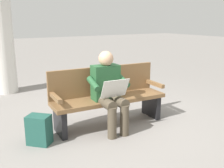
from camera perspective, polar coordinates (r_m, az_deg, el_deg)
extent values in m
plane|color=gray|center=(4.20, -0.54, -8.79)|extent=(40.00, 40.00, 0.00)
cube|color=brown|center=(4.06, -0.55, -3.32)|extent=(1.83, 0.61, 0.06)
cube|color=brown|center=(4.18, -1.91, 0.81)|extent=(1.80, 0.18, 0.45)
cube|color=brown|center=(4.46, 9.20, 0.09)|extent=(0.09, 0.48, 0.06)
cube|color=brown|center=(3.72, -12.29, -2.86)|extent=(0.09, 0.48, 0.06)
cube|color=black|center=(4.53, 8.51, -4.59)|extent=(0.11, 0.44, 0.39)
cube|color=black|center=(3.85, -11.27, -8.11)|extent=(0.11, 0.44, 0.39)
cube|color=#23512D|center=(3.90, -1.43, 0.38)|extent=(0.41, 0.25, 0.52)
sphere|color=tan|center=(3.81, -1.33, 5.57)|extent=(0.22, 0.22, 0.22)
cylinder|color=#4C4233|center=(3.83, 1.34, -3.68)|extent=(0.18, 0.43, 0.15)
cylinder|color=#4C4233|center=(3.74, -1.35, -4.12)|extent=(0.18, 0.43, 0.15)
cylinder|color=#4C4233|center=(3.76, 2.74, -7.94)|extent=(0.13, 0.13, 0.45)
cylinder|color=#4C4233|center=(3.67, 0.01, -8.50)|extent=(0.13, 0.13, 0.45)
cylinder|color=#23512D|center=(3.92, 2.36, 0.83)|extent=(0.11, 0.32, 0.18)
cylinder|color=#23512D|center=(3.70, -4.07, 0.03)|extent=(0.11, 0.32, 0.18)
cube|color=silver|center=(3.65, 0.67, -1.01)|extent=(0.41, 0.16, 0.27)
cube|color=#1E4C42|center=(3.65, -15.62, -9.61)|extent=(0.36, 0.36, 0.40)
cube|color=#23574C|center=(3.77, -14.65, -9.74)|extent=(0.17, 0.18, 0.18)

